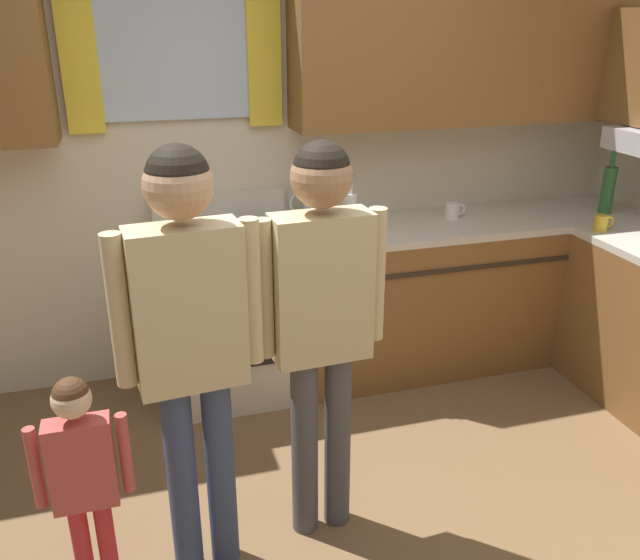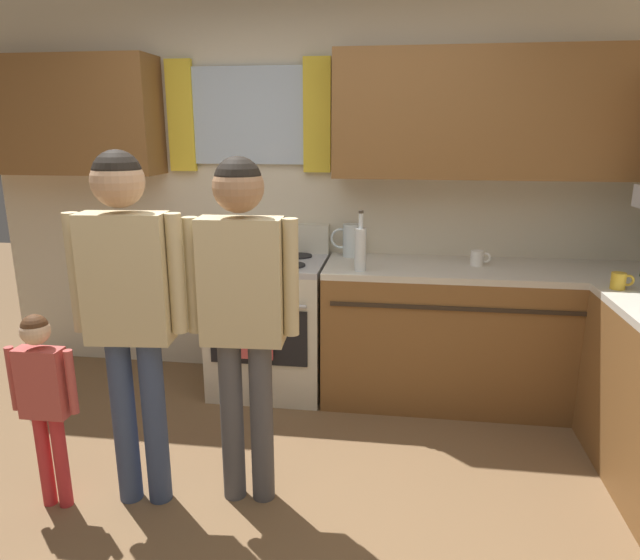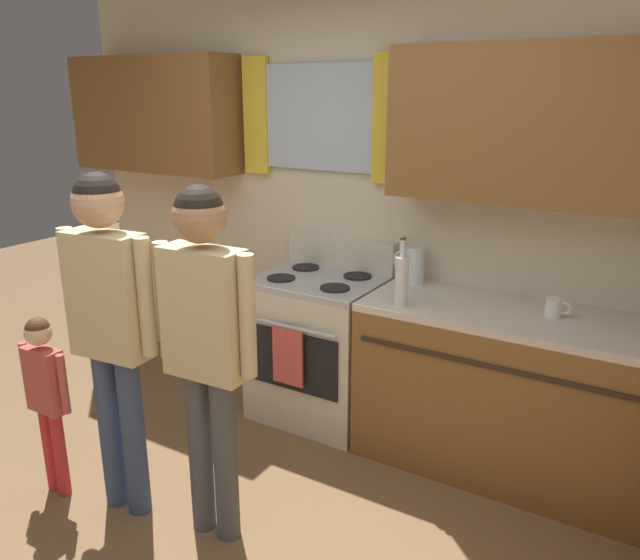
# 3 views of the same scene
# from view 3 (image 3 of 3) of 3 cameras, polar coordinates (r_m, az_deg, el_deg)

# --- Properties ---
(back_wall_unit) EXTENTS (4.60, 0.42, 2.60)m
(back_wall_unit) POSITION_cam_3_polar(r_m,az_deg,el_deg) (3.71, 6.00, 9.73)
(back_wall_unit) COLOR beige
(back_wall_unit) RESTS_ON ground
(kitchen_counter_run) EXTENTS (2.14, 2.16, 0.90)m
(kitchen_counter_run) POSITION_cam_3_polar(r_m,az_deg,el_deg) (3.02, 26.16, -15.38)
(kitchen_counter_run) COLOR brown
(kitchen_counter_run) RESTS_ON ground
(stove_oven) EXTENTS (0.74, 0.67, 1.10)m
(stove_oven) POSITION_cam_3_polar(r_m,az_deg,el_deg) (3.88, -0.01, -5.92)
(stove_oven) COLOR beige
(stove_oven) RESTS_ON ground
(bottle_tall_clear) EXTENTS (0.07, 0.07, 0.37)m
(bottle_tall_clear) POSITION_cam_3_polar(r_m,az_deg,el_deg) (3.25, 7.45, 0.05)
(bottle_tall_clear) COLOR silver
(bottle_tall_clear) RESTS_ON kitchen_counter_run
(mug_ceramic_white) EXTENTS (0.13, 0.08, 0.09)m
(mug_ceramic_white) POSITION_cam_3_polar(r_m,az_deg,el_deg) (3.30, 20.63, -2.36)
(mug_ceramic_white) COLOR white
(mug_ceramic_white) RESTS_ON kitchen_counter_run
(water_pitcher) EXTENTS (0.19, 0.11, 0.22)m
(water_pitcher) POSITION_cam_3_polar(r_m,az_deg,el_deg) (3.64, 8.56, 1.39)
(water_pitcher) COLOR silver
(water_pitcher) RESTS_ON kitchen_counter_run
(adult_holding_child) EXTENTS (0.51, 0.22, 1.65)m
(adult_holding_child) POSITION_cam_3_polar(r_m,az_deg,el_deg) (2.96, -18.72, -2.48)
(adult_holding_child) COLOR #38476B
(adult_holding_child) RESTS_ON ground
(adult_in_plaid) EXTENTS (0.50, 0.22, 1.62)m
(adult_in_plaid) POSITION_cam_3_polar(r_m,az_deg,el_deg) (2.68, -10.43, -4.22)
(adult_in_plaid) COLOR #4C4C51
(adult_in_plaid) RESTS_ON ground
(small_child) EXTENTS (0.32, 0.13, 0.95)m
(small_child) POSITION_cam_3_polar(r_m,az_deg,el_deg) (3.36, -23.77, -8.86)
(small_child) COLOR red
(small_child) RESTS_ON ground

